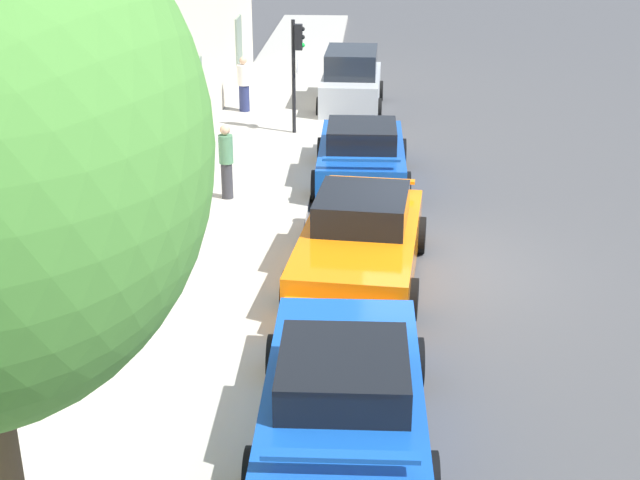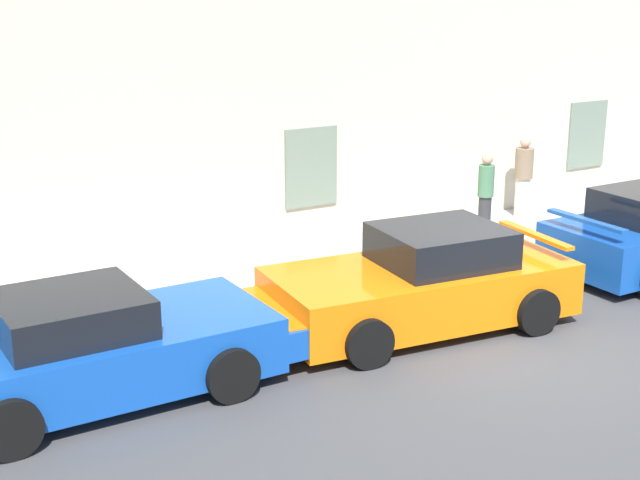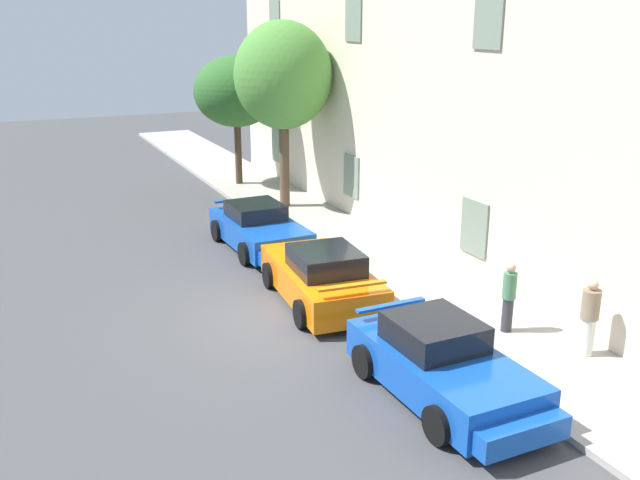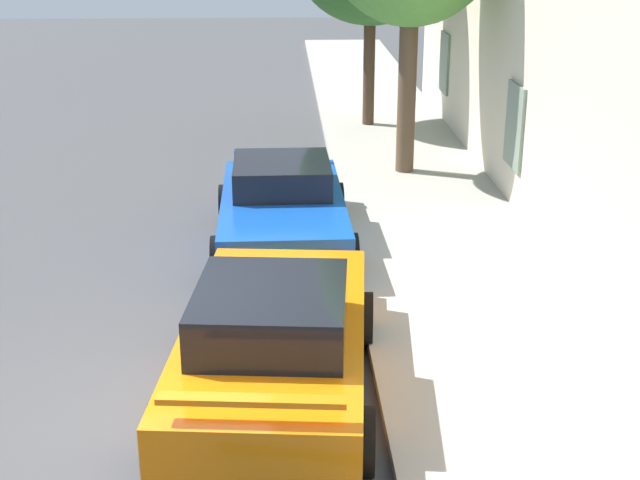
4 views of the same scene
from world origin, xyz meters
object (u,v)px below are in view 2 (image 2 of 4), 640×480
at_px(sportscar_yellow_flank, 411,287).
at_px(pedestrian_bystander, 485,194).
at_px(sportscar_red_lead, 111,347).
at_px(pedestrian_admiring, 523,177).

bearing_deg(sportscar_yellow_flank, pedestrian_bystander, 37.12).
relative_size(sportscar_red_lead, sportscar_yellow_flank, 0.93).
xyz_separation_m(sportscar_red_lead, sportscar_yellow_flank, (4.52, -0.10, 0.03)).
xyz_separation_m(pedestrian_admiring, pedestrian_bystander, (-1.66, -0.76, -0.01)).
bearing_deg(sportscar_red_lead, pedestrian_bystander, 18.65).
xyz_separation_m(sportscar_yellow_flank, pedestrian_bystander, (3.87, 2.93, 0.35)).
distance_m(sportscar_red_lead, sportscar_yellow_flank, 4.52).
height_order(sportscar_red_lead, pedestrian_bystander, pedestrian_bystander).
bearing_deg(pedestrian_bystander, pedestrian_admiring, 24.48).
height_order(sportscar_red_lead, pedestrian_admiring, pedestrian_admiring).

